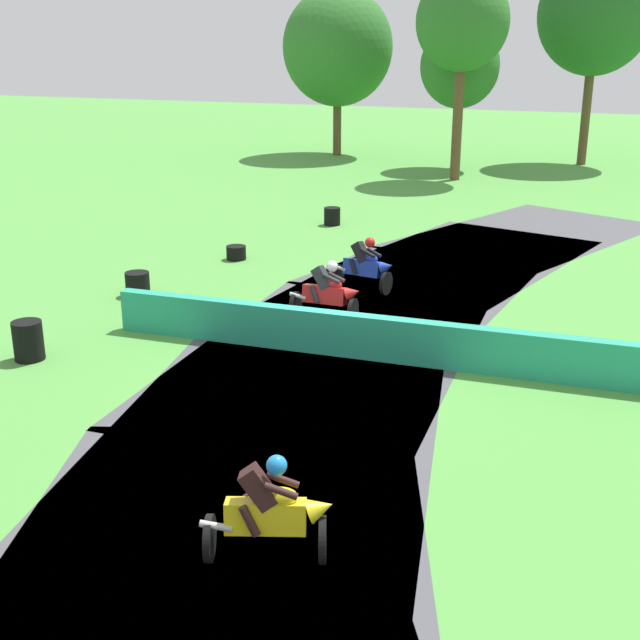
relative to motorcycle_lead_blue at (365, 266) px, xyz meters
name	(u,v)px	position (x,y,z in m)	size (l,w,h in m)	color
ground_plane	(328,353)	(0.66, -4.52, -0.66)	(120.00, 120.00, 0.00)	#4C933D
track_asphalt	(385,360)	(1.87, -4.49, -0.65)	(10.61, 35.16, 0.01)	#47474C
safety_barrier	(636,368)	(6.57, -4.34, -0.21)	(0.30, 21.30, 0.90)	#239375
motorcycle_lead_blue	(365,266)	(0.00, 0.00, 0.00)	(1.71, 0.93, 1.43)	black
motorcycle_chase_red	(328,292)	(-0.09, -2.52, 0.00)	(1.68, 0.71, 1.43)	black
motorcycle_trailing_yellow	(272,511)	(2.47, -11.46, 0.00)	(1.68, 1.13, 1.42)	black
tire_stack_near	(332,216)	(-3.45, 7.05, -0.36)	(0.56, 0.56, 0.60)	black
tire_stack_mid_a	(236,253)	(-4.46, 1.66, -0.46)	(0.57, 0.57, 0.40)	black
tire_stack_mid_b	(138,284)	(-5.19, -2.43, -0.36)	(0.60, 0.60, 0.60)	black
tire_stack_far	(28,341)	(-4.85, -6.97, -0.26)	(0.60, 0.60, 0.80)	black
tree_far_left	(460,67)	(-2.23, 21.29, 4.11)	(3.72, 3.72, 6.76)	brown
tree_far_right	(463,23)	(-1.51, 17.94, 6.03)	(3.98, 3.98, 8.84)	brown
tree_mid_rise	(596,14)	(3.46, 24.85, 6.46)	(5.47, 5.47, 10.01)	brown
tree_behind_barrier	(338,47)	(-9.20, 23.71, 4.92)	(5.74, 5.74, 8.60)	brown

